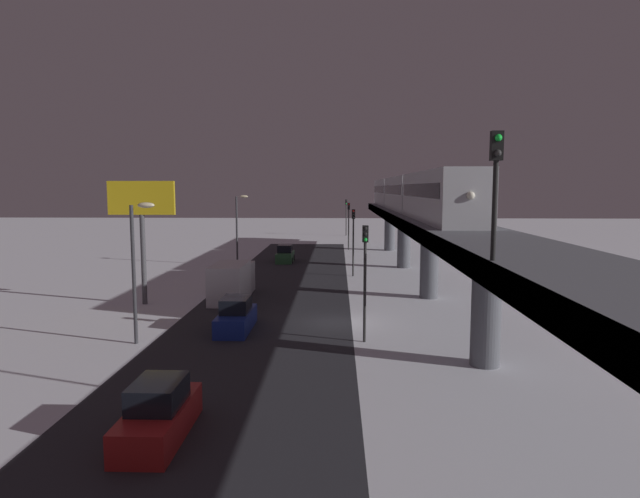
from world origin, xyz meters
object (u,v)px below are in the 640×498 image
sedan_blue (236,317)px  traffic_light_near (365,266)px  traffic_light_mid (353,232)px  traffic_light_far (349,219)px  box_truck (232,281)px  sedan_red (159,415)px  sedan_green (285,255)px  subway_train (406,193)px  rail_signal (496,173)px  traffic_light_distant (346,212)px  commercial_billboard (142,210)px

sedan_blue → traffic_light_near: 8.54m
traffic_light_mid → traffic_light_far: same height
box_truck → traffic_light_near: (-9.50, 11.53, 2.85)m
sedan_red → box_truck: bearing=-85.1°
sedan_green → box_truck: box_truck is taller
traffic_light_mid → subway_train: bearing=-137.6°
subway_train → sedan_red: size_ratio=12.07×
subway_train → traffic_light_mid: 8.36m
rail_signal → sedan_green: (10.88, -44.69, -8.07)m
box_truck → traffic_light_far: traffic_light_far is taller
rail_signal → sedan_blue: rail_signal is taller
sedan_blue → box_truck: 9.48m
rail_signal → traffic_light_mid: (3.38, -34.65, -4.66)m
sedan_blue → traffic_light_distant: (-7.50, -65.30, 3.40)m
traffic_light_far → commercial_billboard: commercial_billboard is taller
rail_signal → sedan_red: rail_signal is taller
traffic_light_far → traffic_light_distant: bearing=-90.0°
traffic_light_near → traffic_light_distant: (0.00, -67.58, 0.00)m
subway_train → traffic_light_mid: size_ratio=8.67×
sedan_green → box_truck: (2.00, 21.04, 0.56)m
sedan_red → traffic_light_near: 14.38m
rail_signal → sedan_green: size_ratio=0.86×
sedan_red → traffic_light_mid: size_ratio=0.72×
rail_signal → traffic_light_mid: bearing=-84.4°
sedan_green → traffic_light_distant: size_ratio=0.73×
sedan_blue → sedan_red: same height
box_truck → traffic_light_far: size_ratio=1.16×
sedan_blue → box_truck: bearing=-77.8°
subway_train → rail_signal: 39.77m
sedan_blue → traffic_light_mid: size_ratio=0.75×
sedan_blue → traffic_light_far: 43.56m
sedan_green → box_truck: bearing=84.6°
subway_train → sedan_blue: (13.03, 25.30, -7.12)m
sedan_red → traffic_light_distant: bearing=-95.4°
rail_signal → traffic_light_mid: rail_signal is taller
traffic_light_distant → sedan_green: bearing=77.9°
rail_signal → traffic_light_mid: size_ratio=0.62×
traffic_light_near → traffic_light_far: same height
sedan_green → traffic_light_near: bearing=103.0°
subway_train → box_truck: bearing=46.9°
sedan_blue → traffic_light_near: (-7.50, 2.28, 3.40)m
subway_train → traffic_light_distant: (5.53, -40.00, -3.72)m
rail_signal → commercial_billboard: bearing=-48.7°
box_truck → sedan_green: bearing=-95.4°
rail_signal → traffic_light_far: bearing=-86.6°
sedan_red → subway_train: bearing=-108.3°
sedan_green → traffic_light_far: bearing=-121.0°
rail_signal → box_truck: 27.96m
subway_train → box_truck: subway_train is taller
sedan_blue → commercial_billboard: 12.28m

